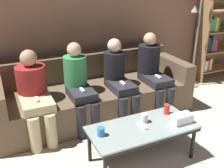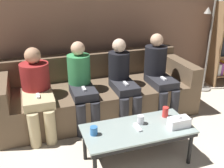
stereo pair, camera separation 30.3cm
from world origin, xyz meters
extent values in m
cube|color=#8C6651|center=(0.00, 4.08, 1.30)|extent=(12.00, 0.06, 2.60)
cube|color=brown|center=(0.00, 3.45, 0.22)|extent=(2.67, 0.99, 0.43)
cube|color=brown|center=(0.00, 3.85, 0.61)|extent=(2.67, 0.20, 0.36)
cube|color=brown|center=(1.25, 3.45, 0.56)|extent=(0.18, 0.99, 0.25)
cube|color=#8C9E99|center=(0.08, 2.31, 0.40)|extent=(1.12, 0.52, 0.02)
cube|color=black|center=(0.08, 2.31, 0.37)|extent=(1.10, 0.51, 0.04)
cylinder|color=black|center=(0.59, 2.10, 0.18)|extent=(0.04, 0.04, 0.35)
cylinder|color=black|center=(-0.43, 2.52, 0.18)|extent=(0.04, 0.04, 0.35)
cylinder|color=black|center=(0.59, 2.52, 0.18)|extent=(0.04, 0.04, 0.35)
cylinder|color=#3372BF|center=(-0.37, 2.34, 0.46)|extent=(0.07, 0.07, 0.09)
cylinder|color=silver|center=(0.14, 2.38, 0.46)|extent=(0.07, 0.07, 0.10)
cylinder|color=red|center=(0.46, 2.43, 0.47)|extent=(0.07, 0.07, 0.11)
cube|color=white|center=(0.49, 2.20, 0.46)|extent=(0.22, 0.12, 0.10)
sphere|color=white|center=(0.49, 2.20, 0.52)|extent=(0.04, 0.04, 0.04)
cube|color=white|center=(0.08, 2.31, 0.42)|extent=(0.04, 0.15, 0.02)
cube|color=#9E754C|center=(2.21, 3.85, 0.73)|extent=(0.02, 0.32, 1.46)
cube|color=#9E754C|center=(2.63, 3.85, 0.18)|extent=(0.85, 0.32, 0.02)
cube|color=silver|center=(2.30, 3.85, 0.30)|extent=(0.06, 0.24, 0.21)
cube|color=#8E4293|center=(2.36, 3.85, 0.30)|extent=(0.05, 0.24, 0.22)
cube|color=gold|center=(2.42, 3.85, 0.31)|extent=(0.05, 0.24, 0.23)
cube|color=#9E754C|center=(2.63, 3.85, 0.55)|extent=(0.85, 0.32, 0.02)
cube|color=#232328|center=(2.30, 3.85, 0.69)|extent=(0.05, 0.24, 0.27)
cube|color=#232328|center=(2.35, 3.85, 0.67)|extent=(0.04, 0.24, 0.23)
cube|color=#33569E|center=(2.40, 3.85, 0.70)|extent=(0.04, 0.24, 0.29)
cube|color=red|center=(2.46, 3.85, 0.67)|extent=(0.06, 0.24, 0.22)
cube|color=#9E754C|center=(2.63, 3.85, 0.91)|extent=(0.85, 0.32, 0.02)
cube|color=#38844C|center=(2.30, 3.85, 1.04)|extent=(0.06, 0.24, 0.23)
cube|color=#38844C|center=(2.35, 3.85, 1.06)|extent=(0.04, 0.24, 0.27)
cube|color=gold|center=(2.41, 3.85, 1.05)|extent=(0.04, 0.24, 0.25)
cube|color=#38844C|center=(2.45, 3.85, 1.04)|extent=(0.03, 0.24, 0.25)
cube|color=#9E754C|center=(2.63, 3.85, 1.28)|extent=(0.85, 0.32, 0.02)
cylinder|color=gray|center=(1.96, 3.70, 0.01)|extent=(0.26, 0.26, 0.02)
cylinder|color=gray|center=(1.96, 3.70, 0.80)|extent=(0.03, 0.03, 1.59)
cone|color=gray|center=(1.88, 3.74, 1.34)|extent=(0.12, 0.12, 0.10)
cylinder|color=tan|center=(-0.92, 2.93, 0.22)|extent=(0.13, 0.13, 0.43)
cylinder|color=tan|center=(-0.74, 2.93, 0.22)|extent=(0.13, 0.13, 0.43)
cube|color=tan|center=(-0.83, 3.17, 0.49)|extent=(0.35, 0.47, 0.10)
cylinder|color=maroon|center=(-0.83, 3.40, 0.65)|extent=(0.35, 0.35, 0.43)
sphere|color=tan|center=(-0.83, 3.40, 0.96)|extent=(0.20, 0.20, 0.20)
cube|color=white|center=(-0.83, 3.12, 0.55)|extent=(0.04, 0.12, 0.02)
cylinder|color=#28282D|center=(-0.37, 2.98, 0.22)|extent=(0.13, 0.13, 0.43)
cylinder|color=#28282D|center=(-0.19, 2.98, 0.22)|extent=(0.13, 0.13, 0.43)
cube|color=#28282D|center=(-0.28, 3.19, 0.49)|extent=(0.30, 0.42, 0.10)
cylinder|color=#388E51|center=(-0.28, 3.40, 0.67)|extent=(0.30, 0.30, 0.48)
sphere|color=#DBAD89|center=(-0.28, 3.40, 1.00)|extent=(0.18, 0.18, 0.18)
cube|color=white|center=(-0.28, 3.15, 0.55)|extent=(0.04, 0.12, 0.02)
cylinder|color=#28282D|center=(0.19, 2.96, 0.22)|extent=(0.13, 0.13, 0.43)
cylinder|color=#28282D|center=(0.37, 2.96, 0.22)|extent=(0.13, 0.13, 0.43)
cube|color=#28282D|center=(0.28, 3.18, 0.49)|extent=(0.29, 0.44, 0.10)
cylinder|color=black|center=(0.28, 3.40, 0.67)|extent=(0.29, 0.29, 0.46)
sphere|color=beige|center=(0.28, 3.40, 0.99)|extent=(0.18, 0.18, 0.18)
cube|color=white|center=(0.28, 3.14, 0.55)|extent=(0.04, 0.12, 0.02)
cylinder|color=#28282D|center=(0.74, 2.97, 0.22)|extent=(0.13, 0.13, 0.43)
cylinder|color=#28282D|center=(0.92, 2.97, 0.22)|extent=(0.13, 0.13, 0.43)
cube|color=#28282D|center=(0.83, 3.19, 0.49)|extent=(0.31, 0.44, 0.10)
cylinder|color=black|center=(0.83, 3.40, 0.68)|extent=(0.31, 0.31, 0.50)
sphere|color=#DBAD89|center=(0.83, 3.40, 1.02)|extent=(0.18, 0.18, 0.18)
cube|color=white|center=(0.83, 3.14, 0.55)|extent=(0.04, 0.12, 0.02)
camera|label=1|loc=(-1.18, 0.34, 1.86)|focal=42.00mm
camera|label=2|loc=(-0.90, 0.23, 1.86)|focal=42.00mm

